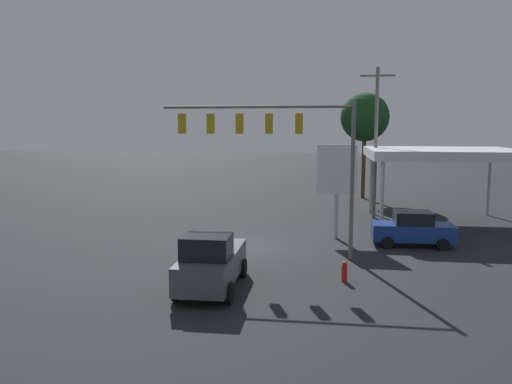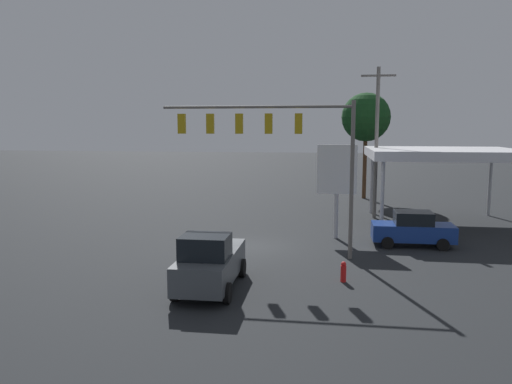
{
  "view_description": "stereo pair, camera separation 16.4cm",
  "coord_description": "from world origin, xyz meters",
  "px_view_note": "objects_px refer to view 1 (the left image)",
  "views": [
    {
      "loc": [
        -3.97,
        26.6,
        6.57
      ],
      "look_at": [
        0.0,
        -2.0,
        2.76
      ],
      "focal_mm": 35.0,
      "sensor_mm": 36.0,
      "label": 1
    },
    {
      "loc": [
        -4.13,
        26.58,
        6.57
      ],
      "look_at": [
        0.0,
        -2.0,
        2.76
      ],
      "focal_mm": 35.0,
      "sensor_mm": 36.0,
      "label": 2
    }
  ],
  "objects_px": {
    "price_sign": "(337,173)",
    "fire_hydrant": "(344,272)",
    "pickup_parked": "(211,263)",
    "sedan_far": "(413,229)",
    "traffic_signal_assembly": "(272,136)",
    "utility_pole": "(376,140)",
    "street_tree": "(365,118)"
  },
  "relations": [
    {
      "from": "traffic_signal_assembly",
      "to": "utility_pole",
      "type": "xyz_separation_m",
      "value": [
        -6.16,
        -11.56,
        -0.45
      ]
    },
    {
      "from": "utility_pole",
      "to": "pickup_parked",
      "type": "xyz_separation_m",
      "value": [
        8.02,
        17.2,
        -4.52
      ]
    },
    {
      "from": "utility_pole",
      "to": "sedan_far",
      "type": "bearing_deg",
      "value": 99.04
    },
    {
      "from": "traffic_signal_assembly",
      "to": "street_tree",
      "type": "height_order",
      "value": "street_tree"
    },
    {
      "from": "utility_pole",
      "to": "street_tree",
      "type": "relative_size",
      "value": 1.11
    },
    {
      "from": "utility_pole",
      "to": "street_tree",
      "type": "bearing_deg",
      "value": -89.75
    },
    {
      "from": "utility_pole",
      "to": "pickup_parked",
      "type": "relative_size",
      "value": 2.05
    },
    {
      "from": "pickup_parked",
      "to": "fire_hydrant",
      "type": "relative_size",
      "value": 5.92
    },
    {
      "from": "traffic_signal_assembly",
      "to": "price_sign",
      "type": "distance_m",
      "value": 6.05
    },
    {
      "from": "utility_pole",
      "to": "street_tree",
      "type": "distance_m",
      "value": 10.22
    },
    {
      "from": "traffic_signal_assembly",
      "to": "pickup_parked",
      "type": "relative_size",
      "value": 1.84
    },
    {
      "from": "fire_hydrant",
      "to": "sedan_far",
      "type": "bearing_deg",
      "value": -119.27
    },
    {
      "from": "utility_pole",
      "to": "sedan_far",
      "type": "relative_size",
      "value": 2.42
    },
    {
      "from": "traffic_signal_assembly",
      "to": "fire_hydrant",
      "type": "height_order",
      "value": "traffic_signal_assembly"
    },
    {
      "from": "sedan_far",
      "to": "fire_hydrant",
      "type": "xyz_separation_m",
      "value": [
        3.97,
        7.08,
        -0.51
      ]
    },
    {
      "from": "pickup_parked",
      "to": "sedan_far",
      "type": "bearing_deg",
      "value": 133.12
    },
    {
      "from": "pickup_parked",
      "to": "fire_hydrant",
      "type": "distance_m",
      "value": 5.7
    },
    {
      "from": "pickup_parked",
      "to": "sedan_far",
      "type": "xyz_separation_m",
      "value": [
        -9.35,
        -8.84,
        -0.16
      ]
    },
    {
      "from": "sedan_far",
      "to": "fire_hydrant",
      "type": "bearing_deg",
      "value": 61.03
    },
    {
      "from": "sedan_far",
      "to": "pickup_parked",
      "type": "bearing_deg",
      "value": 43.69
    },
    {
      "from": "traffic_signal_assembly",
      "to": "fire_hydrant",
      "type": "distance_m",
      "value": 7.7
    },
    {
      "from": "street_tree",
      "to": "fire_hydrant",
      "type": "height_order",
      "value": "street_tree"
    },
    {
      "from": "pickup_parked",
      "to": "fire_hydrant",
      "type": "bearing_deg",
      "value": 107.86
    },
    {
      "from": "utility_pole",
      "to": "price_sign",
      "type": "xyz_separation_m",
      "value": [
        2.84,
        6.99,
        -1.75
      ]
    },
    {
      "from": "price_sign",
      "to": "fire_hydrant",
      "type": "relative_size",
      "value": 6.28
    },
    {
      "from": "price_sign",
      "to": "fire_hydrant",
      "type": "distance_m",
      "value": 9.12
    },
    {
      "from": "street_tree",
      "to": "fire_hydrant",
      "type": "relative_size",
      "value": 10.89
    },
    {
      "from": "traffic_signal_assembly",
      "to": "fire_hydrant",
      "type": "xyz_separation_m",
      "value": [
        -3.52,
        3.88,
        -5.64
      ]
    },
    {
      "from": "street_tree",
      "to": "fire_hydrant",
      "type": "bearing_deg",
      "value": 84.2
    },
    {
      "from": "traffic_signal_assembly",
      "to": "price_sign",
      "type": "relative_size",
      "value": 1.74
    },
    {
      "from": "price_sign",
      "to": "sedan_far",
      "type": "xyz_separation_m",
      "value": [
        -4.17,
        1.37,
        -2.93
      ]
    },
    {
      "from": "street_tree",
      "to": "traffic_signal_assembly",
      "type": "bearing_deg",
      "value": 74.22
    }
  ]
}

